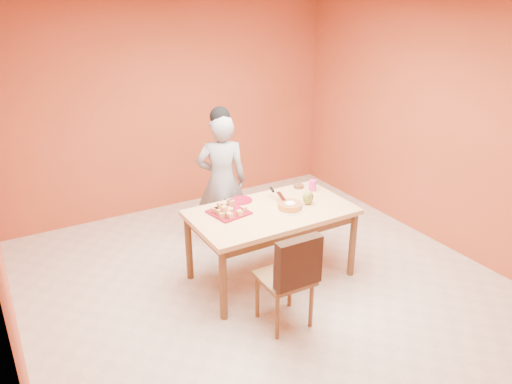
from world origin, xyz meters
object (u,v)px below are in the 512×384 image
dining_chair (286,276)px  sponge_cake (290,206)px  person (222,181)px  pastry_platter (229,212)px  egg_ornament (308,197)px  magenta_glass (313,185)px  dining_table (271,219)px  red_dinner_plate (241,200)px  checker_tin (299,186)px

dining_chair → sponge_cake: (0.46, 0.64, 0.31)m
person → pastry_platter: size_ratio=4.61×
dining_chair → egg_ornament: 1.02m
sponge_cake → magenta_glass: magenta_glass is taller
dining_chair → sponge_cake: size_ratio=3.79×
sponge_cake → magenta_glass: bearing=31.0°
person → magenta_glass: bearing=158.3°
dining_table → dining_chair: bearing=-112.3°
person → red_dinner_plate: size_ratio=6.90×
dining_table → sponge_cake: sponge_cake is taller
dining_chair → person: (0.20, 1.64, 0.28)m
sponge_cake → egg_ornament: 0.24m
red_dinner_plate → magenta_glass: magenta_glass is taller
dining_chair → red_dinner_plate: (0.15, 1.07, 0.28)m
magenta_glass → dining_table: bearing=-162.0°
dining_chair → person: size_ratio=0.61×
sponge_cake → checker_tin: size_ratio=2.21×
dining_chair → person: 1.68m
sponge_cake → magenta_glass: (0.49, 0.29, 0.02)m
pastry_platter → magenta_glass: bearing=3.4°
dining_chair → magenta_glass: dining_chair is taller
dining_chair → checker_tin: 1.40m
pastry_platter → sponge_cake: sponge_cake is taller
dining_chair → pastry_platter: (-0.10, 0.87, 0.28)m
person → egg_ornament: bearing=138.4°
egg_ornament → magenta_glass: (0.25, 0.27, -0.02)m
person → sponge_cake: size_ratio=6.23×
person → egg_ornament: person is taller
pastry_platter → checker_tin: checker_tin is taller
red_dinner_plate → magenta_glass: 0.81m
sponge_cake → checker_tin: (0.40, 0.43, -0.02)m
magenta_glass → dining_chair: bearing=-135.4°
magenta_glass → person: bearing=136.4°
magenta_glass → checker_tin: magenta_glass is taller
egg_ornament → checker_tin: egg_ornament is taller
dining_table → pastry_platter: pastry_platter is taller
dining_table → pastry_platter: 0.44m
dining_table → checker_tin: size_ratio=14.24×
pastry_platter → sponge_cake: 0.61m
person → checker_tin: size_ratio=13.73×
magenta_glass → red_dinner_plate: bearing=170.2°
person → egg_ornament: 1.09m
sponge_cake → checker_tin: 0.59m
dining_chair → person: bearing=84.1°
dining_chair → checker_tin: dining_chair is taller
red_dinner_plate → egg_ornament: size_ratio=1.53×
person → checker_tin: bearing=161.0°
dining_table → egg_ornament: egg_ornament is taller
pastry_platter → checker_tin: 0.98m
pastry_platter → sponge_cake: (0.56, -0.23, 0.03)m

